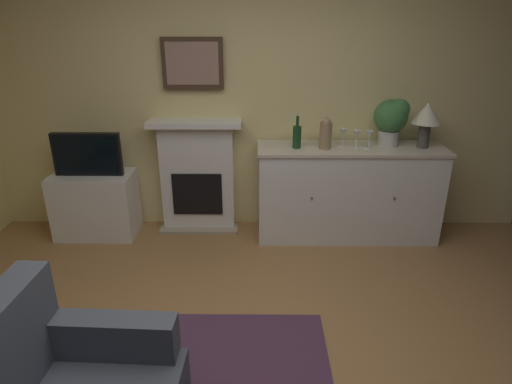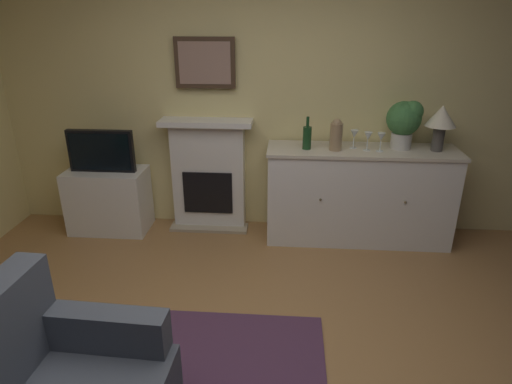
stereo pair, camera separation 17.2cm
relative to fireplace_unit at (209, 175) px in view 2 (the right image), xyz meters
name	(u,v)px [view 2 (the right image)]	position (x,y,z in m)	size (l,w,h in m)	color
wall_rear	(270,93)	(0.59, 0.13, 0.78)	(5.26, 0.06, 2.66)	#EAD68C
fireplace_unit	(209,175)	(0.00, 0.00, 0.00)	(0.87, 0.30, 1.10)	white
framed_picture	(205,63)	(0.00, 0.05, 1.05)	(0.55, 0.04, 0.45)	#473323
sideboard_cabinet	(358,195)	(1.44, -0.18, -0.10)	(1.70, 0.49, 0.90)	white
table_lamp	(441,119)	(2.07, -0.18, 0.63)	(0.26, 0.26, 0.40)	#4C4742
wine_bottle	(307,137)	(0.93, -0.21, 0.46)	(0.08, 0.08, 0.29)	#193F1E
wine_glass_left	(354,135)	(1.35, -0.15, 0.47)	(0.07, 0.07, 0.16)	silver
wine_glass_center	(368,137)	(1.46, -0.22, 0.47)	(0.07, 0.07, 0.16)	silver
wine_glass_right	(381,138)	(1.57, -0.23, 0.47)	(0.07, 0.07, 0.16)	silver
vase_decorative	(336,135)	(1.19, -0.23, 0.49)	(0.11, 0.11, 0.28)	#9E7F5B
tv_cabinet	(109,200)	(-0.97, -0.16, -0.24)	(0.75, 0.42, 0.62)	white
tv_set	(101,151)	(-0.98, -0.19, 0.28)	(0.62, 0.07, 0.40)	black
potted_plant_small	(405,120)	(1.78, -0.13, 0.61)	(0.30, 0.30, 0.43)	beige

